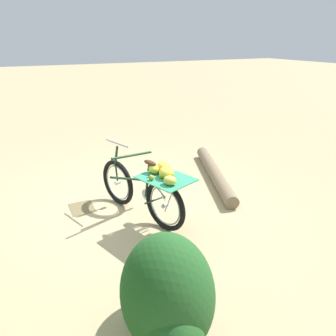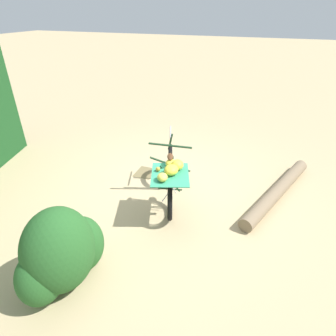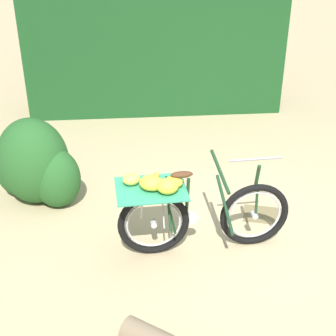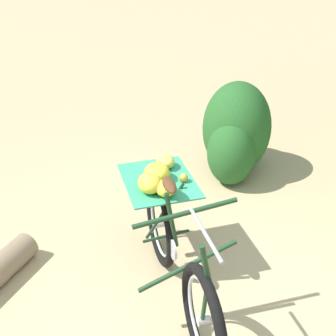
{
  "view_description": "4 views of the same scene",
  "coord_description": "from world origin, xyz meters",
  "views": [
    {
      "loc": [
        4.15,
        -1.25,
        2.46
      ],
      "look_at": [
        0.61,
        0.46,
        0.85
      ],
      "focal_mm": 34.04,
      "sensor_mm": 36.0,
      "label": 1
    },
    {
      "loc": [
        4.08,
        1.57,
        2.91
      ],
      "look_at": [
        0.79,
        0.35,
        0.9
      ],
      "focal_mm": 30.52,
      "sensor_mm": 36.0,
      "label": 2
    },
    {
      "loc": [
        -0.2,
        4.36,
        3.27
      ],
      "look_at": [
        0.59,
        0.28,
        0.97
      ],
      "focal_mm": 53.1,
      "sensor_mm": 36.0,
      "label": 3
    },
    {
      "loc": [
        -2.26,
        0.11,
        2.6
      ],
      "look_at": [
        0.61,
        0.29,
        0.97
      ],
      "focal_mm": 47.67,
      "sensor_mm": 36.0,
      "label": 4
    }
  ],
  "objects": [
    {
      "name": "ground_plane",
      "position": [
        0.0,
        0.0,
        0.0
      ],
      "size": [
        60.0,
        60.0,
        0.0
      ],
      "primitive_type": "plane",
      "color": "tan"
    },
    {
      "name": "bicycle",
      "position": [
        0.35,
        0.23,
        0.49
      ],
      "size": [
        1.77,
        0.95,
        1.03
      ],
      "rotation": [
        0.0,
        0.0,
        -2.8
      ],
      "color": "black",
      "rests_on": "ground_plane"
    },
    {
      "name": "fallen_log",
      "position": [
        -0.41,
        1.93,
        0.11
      ],
      "size": [
        2.32,
        1.04,
        0.22
      ],
      "primitive_type": "cylinder",
      "rotation": [
        0.0,
        1.57,
        -0.35
      ],
      "color": "#7F6B51",
      "rests_on": "ground_plane"
    },
    {
      "name": "shrub_cluster",
      "position": [
        2.32,
        -0.38,
        0.47
      ],
      "size": [
        1.11,
        0.76,
        1.06
      ],
      "color": "#235623",
      "rests_on": "ground_plane"
    },
    {
      "name": "leaf_litter_patch",
      "position": [
        -0.37,
        -0.56,
        0.0
      ],
      "size": [
        0.44,
        0.36,
        0.01
      ],
      "primitive_type": "cube",
      "color": "olive",
      "rests_on": "ground_plane"
    }
  ]
}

